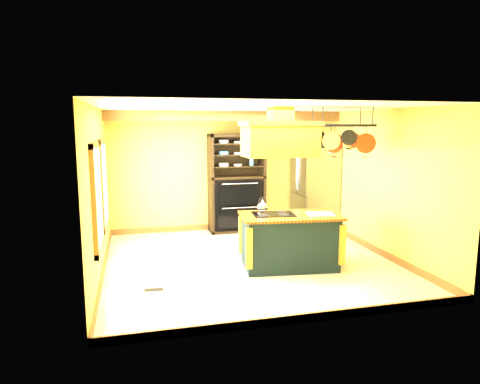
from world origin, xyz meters
name	(u,v)px	position (x,y,z in m)	size (l,w,h in m)	color
floor	(249,261)	(0.00, 0.00, 0.00)	(5.00, 5.00, 0.00)	beige
ceiling	(250,108)	(0.00, 0.00, 2.70)	(5.00, 5.00, 0.00)	white
wall_back	(221,171)	(0.00, 2.50, 1.35)	(5.00, 0.02, 2.70)	gold
wall_front	(305,216)	(0.00, -2.50, 1.35)	(5.00, 0.02, 2.70)	gold
wall_left	(99,192)	(-2.50, 0.00, 1.35)	(0.02, 5.00, 2.70)	gold
wall_right	(377,182)	(2.50, 0.00, 1.35)	(0.02, 5.00, 2.70)	gold
ceiling_beam	(228,116)	(0.00, 1.70, 2.59)	(5.00, 0.15, 0.20)	brown
window_near	(97,197)	(-2.47, -0.80, 1.40)	(0.06, 1.06, 1.56)	brown
window_far	(103,184)	(-2.47, 0.60, 1.40)	(0.06, 1.06, 1.56)	brown
kitchen_island	(289,240)	(0.59, -0.47, 0.47)	(1.76, 1.10, 1.11)	black
range_hood	(280,137)	(0.39, -0.47, 2.22)	(1.24, 0.70, 0.80)	gold
pot_rack	(343,133)	(1.50, -0.47, 2.28)	(1.10, 0.50, 0.76)	black
refrigerator	(314,190)	(2.07, 1.89, 0.93)	(0.83, 0.98, 1.92)	gray
hutch	(236,193)	(0.31, 2.26, 0.86)	(1.25, 0.57, 2.21)	black
floor_register	(154,290)	(-1.72, -0.96, 0.01)	(0.28, 0.12, 0.01)	black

